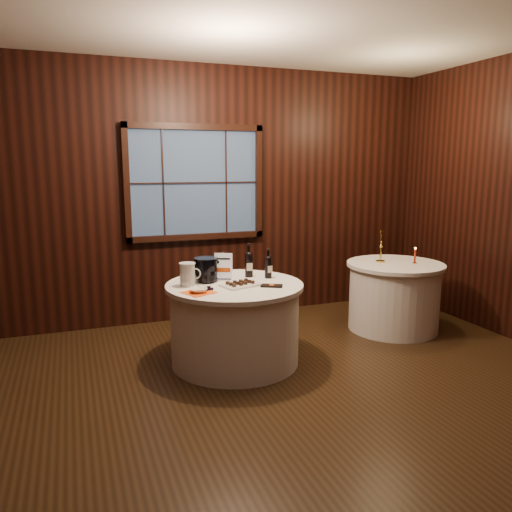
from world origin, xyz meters
name	(u,v)px	position (x,y,z in m)	size (l,w,h in m)	color
ground	(275,409)	(0.00, 0.00, 0.00)	(6.00, 6.00, 0.00)	black
back_wall	(195,192)	(0.00, 2.48, 1.54)	(6.00, 0.10, 3.00)	black
main_table	(235,323)	(0.00, 1.00, 0.39)	(1.28, 1.28, 0.77)	white
side_table	(394,296)	(2.00, 1.30, 0.39)	(1.08, 1.08, 0.77)	white
sign_stand	(224,271)	(-0.06, 1.16, 0.86)	(0.16, 0.13, 0.28)	#B0B1B7
port_bottle_left	(249,262)	(0.22, 1.22, 0.91)	(0.08, 0.09, 0.33)	black
port_bottle_right	(268,265)	(0.38, 1.11, 0.90)	(0.07, 0.07, 0.29)	black
ice_bucket	(206,269)	(-0.23, 1.16, 0.89)	(0.23, 0.23, 0.23)	black
chocolate_plate	(240,284)	(0.02, 0.89, 0.79)	(0.38, 0.30, 0.05)	white
chocolate_box	(272,286)	(0.28, 0.77, 0.78)	(0.19, 0.10, 0.02)	black
grape_bunch	(207,288)	(-0.30, 0.84, 0.79)	(0.16, 0.07, 0.04)	black
glass_pitcher	(188,274)	(-0.43, 1.07, 0.88)	(0.20, 0.15, 0.21)	silver
orange_napkin	(199,292)	(-0.39, 0.79, 0.77)	(0.24, 0.24, 0.00)	#F45514
cracker_bowl	(199,290)	(-0.39, 0.79, 0.79)	(0.15, 0.15, 0.04)	white
brass_candlestick	(381,251)	(1.87, 1.40, 0.90)	(0.10, 0.10, 0.36)	gold
red_candle	(415,257)	(2.17, 1.19, 0.84)	(0.05, 0.05, 0.19)	gold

